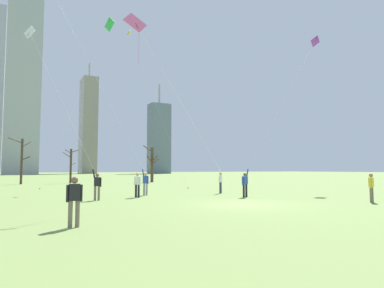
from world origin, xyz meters
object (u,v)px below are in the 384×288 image
at_px(kite_flyer_midfield_left_purple, 264,145).
at_px(bare_tree_center, 71,164).
at_px(distant_kite_drifting_right_yellow, 136,51).
at_px(bystander_watching_nearby, 137,184).
at_px(bare_tree_left_of_center, 152,164).
at_px(bare_tree_right_of_center, 22,160).
at_px(kite_flyer_foreground_left_teal, 115,120).
at_px(distant_kite_high_overhead_green, 105,35).
at_px(kite_flyer_midfield_center_pink, 206,154).
at_px(bystander_strolling_midfield, 74,199).
at_px(kite_flyer_foreground_right_white, 87,161).
at_px(bystander_far_off_by_trees, 371,186).

height_order(kite_flyer_midfield_left_purple, bare_tree_center, kite_flyer_midfield_left_purple).
relative_size(distant_kite_drifting_right_yellow, bare_tree_center, 3.67).
xyz_separation_m(bystander_watching_nearby, bare_tree_left_of_center, (10.43, 24.46, 1.77)).
bearing_deg(distant_kite_drifting_right_yellow, bare_tree_right_of_center, 127.58).
xyz_separation_m(kite_flyer_midfield_left_purple, kite_flyer_foreground_left_teal, (-9.77, 5.21, 1.84)).
xyz_separation_m(distant_kite_high_overhead_green, bare_tree_center, (0.14, 18.95, -11.03)).
bearing_deg(distant_kite_drifting_right_yellow, distant_kite_high_overhead_green, -131.28).
distance_m(kite_flyer_midfield_left_purple, kite_flyer_midfield_center_pink, 4.41).
bearing_deg(bare_tree_center, bystander_strolling_midfield, -97.90).
bearing_deg(bare_tree_left_of_center, kite_flyer_foreground_right_white, -118.95).
height_order(bare_tree_right_of_center, bare_tree_left_of_center, bare_tree_right_of_center).
bearing_deg(kite_flyer_midfield_left_purple, bare_tree_left_of_center, 87.07).
bearing_deg(bystander_watching_nearby, kite_flyer_midfield_center_pink, -3.98).
bearing_deg(bare_tree_left_of_center, distant_kite_high_overhead_green, -122.94).
height_order(bystander_strolling_midfield, distant_kite_high_overhead_green, distant_kite_high_overhead_green).
distance_m(kite_flyer_midfield_center_pink, distant_kite_drifting_right_yellow, 17.29).
height_order(kite_flyer_midfield_center_pink, kite_flyer_foreground_right_white, kite_flyer_foreground_right_white).
distance_m(kite_flyer_midfield_center_pink, kite_flyer_foreground_left_teal, 7.24).
distance_m(bystander_watching_nearby, bystander_strolling_midfield, 11.56).
xyz_separation_m(kite_flyer_foreground_left_teal, distant_kite_high_overhead_green, (0.10, 4.19, 8.05)).
relative_size(bystander_far_off_by_trees, distant_kite_drifting_right_yellow, 0.10).
bearing_deg(bystander_far_off_by_trees, bystander_strolling_midfield, -176.97).
bearing_deg(distant_kite_high_overhead_green, kite_flyer_midfield_center_pink, -54.18).
bearing_deg(distant_kite_drifting_right_yellow, bare_tree_left_of_center, 61.15).
distance_m(distant_kite_high_overhead_green, bare_tree_left_of_center, 23.02).
height_order(kite_flyer_foreground_left_teal, distant_kite_drifting_right_yellow, kite_flyer_foreground_left_teal).
relative_size(kite_flyer_foreground_right_white, bare_tree_center, 2.39).
bearing_deg(kite_flyer_foreground_right_white, bystander_strolling_midfield, -102.57).
height_order(kite_flyer_foreground_left_teal, bystander_far_off_by_trees, kite_flyer_foreground_left_teal).
bearing_deg(kite_flyer_midfield_center_pink, distant_kite_drifting_right_yellow, 95.28).
xyz_separation_m(kite_flyer_midfield_center_pink, bystander_strolling_midfield, (-10.56, -9.80, -2.06)).
bearing_deg(bystander_watching_nearby, kite_flyer_foreground_right_white, -171.43).
bearing_deg(distant_kite_drifting_right_yellow, bare_tree_center, 107.20).
xyz_separation_m(bystander_strolling_midfield, distant_kite_drifting_right_yellow, (9.37, 22.65, 13.57)).
height_order(kite_flyer_midfield_center_pink, bare_tree_right_of_center, kite_flyer_midfield_center_pink).
relative_size(kite_flyer_midfield_center_pink, distant_kite_drifting_right_yellow, 0.63).
xyz_separation_m(bystander_strolling_midfield, bare_tree_center, (5.07, 36.54, 1.64)).
height_order(distant_kite_drifting_right_yellow, bare_tree_right_of_center, distant_kite_drifting_right_yellow).
distance_m(kite_flyer_midfield_left_purple, distant_kite_drifting_right_yellow, 18.78).
bearing_deg(bystander_strolling_midfield, distant_kite_high_overhead_green, 74.33).
bearing_deg(kite_flyer_foreground_left_teal, bystander_watching_nearby, -77.93).
relative_size(kite_flyer_midfield_center_pink, bare_tree_left_of_center, 2.01).
relative_size(kite_flyer_foreground_right_white, bystander_watching_nearby, 6.84).
xyz_separation_m(kite_flyer_midfield_center_pink, bystander_watching_nearby, (-5.03, 0.35, -2.06)).
height_order(distant_kite_high_overhead_green, bare_tree_right_of_center, distant_kite_high_overhead_green).
height_order(kite_flyer_midfield_left_purple, bystander_far_off_by_trees, kite_flyer_midfield_left_purple).
bearing_deg(distant_kite_drifting_right_yellow, kite_flyer_midfield_center_pink, -84.72).
bearing_deg(bare_tree_right_of_center, bystander_far_off_by_trees, -64.08).
xyz_separation_m(kite_flyer_foreground_left_teal, bystander_far_off_by_trees, (11.35, -12.55, -4.62)).
relative_size(kite_flyer_midfield_center_pink, bare_tree_right_of_center, 1.84).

